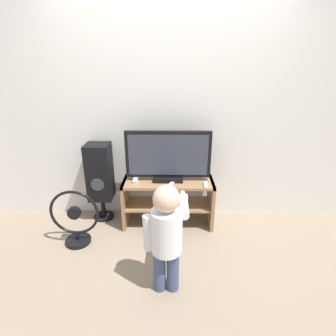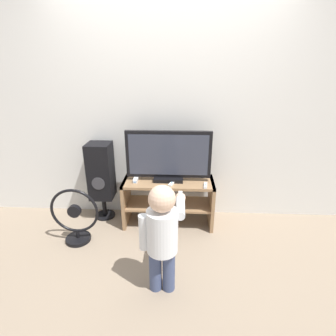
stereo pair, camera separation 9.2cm
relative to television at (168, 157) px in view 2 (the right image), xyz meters
The scene contains 10 objects.
ground_plane 0.84m from the television, 90.00° to the right, with size 16.00×16.00×0.00m, color gray.
wall_back 0.55m from the television, 90.00° to the left, with size 10.00×0.06×2.60m.
tv_stand 0.46m from the television, 90.00° to the right, with size 1.01×0.40×0.54m.
television is the anchor object (origin of this frame).
game_console 0.44m from the television, behind, with size 0.05×0.15×0.04m.
remote_primary 0.50m from the television, 20.60° to the right, with size 0.05×0.13×0.03m.
remote_secondary 0.29m from the television, 70.69° to the right, with size 0.08×0.13×0.03m.
child 1.03m from the television, 90.09° to the right, with size 0.36×0.52×0.94m.
speaker_tower 0.82m from the television, behind, with size 0.27×0.27×0.93m.
floor_fan 1.16m from the television, 156.20° to the right, with size 0.49×0.26×0.60m.
Camera 2 is at (0.12, -2.45, 1.73)m, focal length 28.00 mm.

